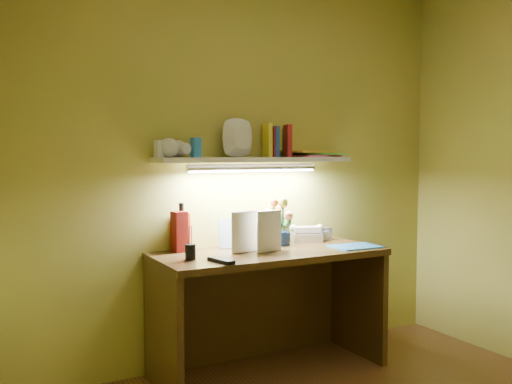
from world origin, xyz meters
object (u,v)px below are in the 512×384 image
flower_bouquet (277,222)px  desk_clock (325,234)px  telephone (306,233)px  whisky_bottle (182,227)px  desk (269,311)px

flower_bouquet → desk_clock: (0.39, 0.02, -0.11)m
telephone → whisky_bottle: 0.87m
desk → desk_clock: size_ratio=16.86×
desk_clock → whisky_bottle: 1.02m
flower_bouquet → telephone: size_ratio=1.57×
whisky_bottle → flower_bouquet: bearing=-7.6°
flower_bouquet → desk_clock: 0.41m
desk → desk_clock: bearing=18.9°
desk → flower_bouquet: (0.16, 0.17, 0.53)m
flower_bouquet → whisky_bottle: bearing=172.4°
telephone → desk_clock: size_ratio=2.31×
desk_clock → flower_bouquet: bearing=-170.4°
desk → desk_clock: desk_clock is taller
desk → flower_bouquet: 0.57m
desk → telephone: bearing=26.0°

